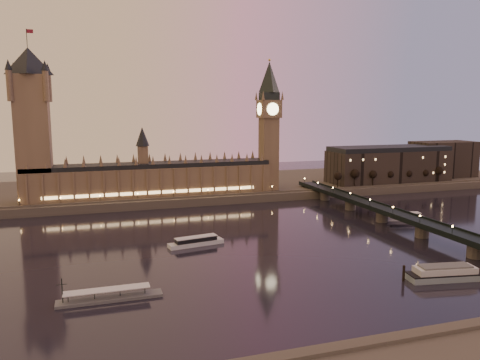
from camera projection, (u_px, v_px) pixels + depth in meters
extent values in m
plane|color=black|center=(256.00, 242.00, 252.16)|extent=(700.00, 700.00, 0.00)
cube|color=#423D35|center=(225.00, 186.00, 416.08)|extent=(560.00, 130.00, 6.00)
cube|color=brown|center=(152.00, 182.00, 351.45)|extent=(180.00, 26.00, 22.00)
cube|color=black|center=(151.00, 165.00, 349.54)|extent=(180.00, 22.00, 3.20)
cube|color=#FFCC7F|center=(154.00, 192.00, 339.65)|extent=(153.00, 0.25, 2.20)
cube|color=brown|center=(34.00, 140.00, 322.35)|extent=(22.00, 22.00, 88.00)
cone|color=black|center=(28.00, 61.00, 314.32)|extent=(31.68, 31.68, 18.00)
cylinder|color=black|center=(27.00, 38.00, 312.05)|extent=(0.44, 0.44, 12.00)
cube|color=maroon|center=(30.00, 31.00, 312.03)|extent=(4.00, 0.15, 2.50)
cube|color=brown|center=(269.00, 154.00, 377.05)|extent=(13.00, 13.00, 58.00)
cube|color=brown|center=(269.00, 109.00, 371.60)|extent=(16.00, 16.00, 14.00)
cylinder|color=#FFEAA5|center=(273.00, 109.00, 363.90)|extent=(9.60, 0.35, 9.60)
cylinder|color=#FFEAA5|center=(259.00, 109.00, 369.13)|extent=(0.35, 9.60, 9.60)
cube|color=black|center=(269.00, 96.00, 370.08)|extent=(13.00, 13.00, 6.00)
cone|color=black|center=(269.00, 77.00, 367.81)|extent=(17.68, 17.68, 24.00)
sphere|color=gold|center=(269.00, 60.00, 365.84)|extent=(2.00, 2.00, 2.00)
cube|color=black|center=(401.00, 216.00, 278.67)|extent=(13.00, 260.00, 2.00)
cube|color=black|center=(392.00, 214.00, 276.55)|extent=(0.60, 260.00, 1.00)
cube|color=black|center=(410.00, 213.00, 280.34)|extent=(0.60, 260.00, 1.00)
cube|color=black|center=(388.00, 166.00, 420.52)|extent=(110.00, 36.00, 28.00)
cube|color=black|center=(389.00, 148.00, 418.10)|extent=(108.00, 34.00, 4.00)
cube|color=black|center=(443.00, 159.00, 452.46)|extent=(60.00, 30.00, 34.00)
cylinder|color=black|center=(338.00, 182.00, 386.57)|extent=(0.70, 0.70, 9.77)
sphere|color=black|center=(338.00, 176.00, 385.80)|extent=(6.51, 6.51, 6.51)
cylinder|color=black|center=(356.00, 181.00, 391.71)|extent=(0.70, 0.70, 9.77)
sphere|color=black|center=(356.00, 175.00, 390.94)|extent=(6.51, 6.51, 6.51)
cylinder|color=black|center=(374.00, 181.00, 396.86)|extent=(0.70, 0.70, 9.77)
sphere|color=black|center=(374.00, 175.00, 396.08)|extent=(6.51, 6.51, 6.51)
cylinder|color=black|center=(391.00, 180.00, 402.00)|extent=(0.70, 0.70, 9.77)
sphere|color=black|center=(391.00, 174.00, 401.23)|extent=(6.51, 6.51, 6.51)
cylinder|color=black|center=(407.00, 179.00, 407.14)|extent=(0.70, 0.70, 9.77)
sphere|color=black|center=(408.00, 173.00, 406.37)|extent=(6.51, 6.51, 6.51)
cylinder|color=black|center=(424.00, 178.00, 412.28)|extent=(0.70, 0.70, 9.77)
sphere|color=black|center=(424.00, 172.00, 411.51)|extent=(6.51, 6.51, 6.51)
cylinder|color=black|center=(440.00, 177.00, 417.43)|extent=(0.70, 0.70, 9.77)
sphere|color=black|center=(440.00, 171.00, 416.65)|extent=(6.51, 6.51, 6.51)
cube|color=silver|center=(196.00, 243.00, 246.18)|extent=(30.39, 11.32, 2.18)
cube|color=black|center=(196.00, 239.00, 245.85)|extent=(22.58, 8.88, 2.18)
cube|color=silver|center=(196.00, 237.00, 245.65)|extent=(23.20, 9.24, 0.40)
cube|color=silver|center=(405.00, 218.00, 302.75)|extent=(26.88, 12.01, 2.21)
cube|color=black|center=(405.00, 215.00, 302.41)|extent=(20.00, 9.40, 2.21)
cube|color=silver|center=(405.00, 213.00, 302.22)|extent=(20.57, 9.76, 0.40)
cube|color=#7D929F|center=(445.00, 277.00, 196.85)|extent=(32.61, 13.95, 2.57)
cube|color=black|center=(445.00, 273.00, 196.62)|extent=(32.61, 13.95, 0.49)
cube|color=silver|center=(445.00, 270.00, 196.39)|extent=(26.61, 12.01, 2.57)
cube|color=#595B5E|center=(445.00, 266.00, 196.14)|extent=(22.55, 10.38, 0.69)
cylinder|color=black|center=(404.00, 273.00, 194.95)|extent=(1.09, 1.09, 6.71)
cube|color=#595B5E|center=(110.00, 298.00, 176.04)|extent=(38.88, 6.48, 1.11)
cube|color=silver|center=(107.00, 290.00, 175.21)|extent=(31.48, 5.55, 0.28)
cylinder|color=black|center=(62.00, 291.00, 170.24)|extent=(0.37, 0.37, 9.26)
cylinder|color=black|center=(62.00, 285.00, 169.89)|extent=(3.70, 0.22, 0.22)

